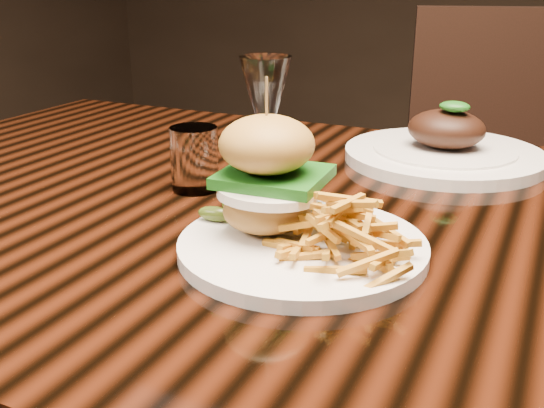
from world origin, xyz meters
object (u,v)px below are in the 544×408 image
at_px(dining_table, 346,270).
at_px(wine_glass, 266,95).
at_px(burger_plate, 298,211).
at_px(chair_far, 501,183).
at_px(far_dish, 444,150).

distance_m(dining_table, wine_glass, 0.25).
relative_size(burger_plate, chair_far, 0.28).
bearing_deg(far_dish, wine_glass, -126.24).
height_order(dining_table, wine_glass, wine_glass).
relative_size(burger_plate, far_dish, 0.86).
distance_m(burger_plate, chair_far, 1.06).
xyz_separation_m(dining_table, burger_plate, (-0.01, -0.13, 0.12)).
xyz_separation_m(dining_table, wine_glass, (-0.13, 0.03, 0.21)).
distance_m(wine_glass, far_dish, 0.34).
bearing_deg(chair_far, burger_plate, -112.05).
bearing_deg(burger_plate, wine_glass, 134.44).
distance_m(dining_table, far_dish, 0.31).
bearing_deg(burger_plate, far_dish, 88.68).
relative_size(dining_table, burger_plate, 6.06).
bearing_deg(dining_table, chair_far, 83.26).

